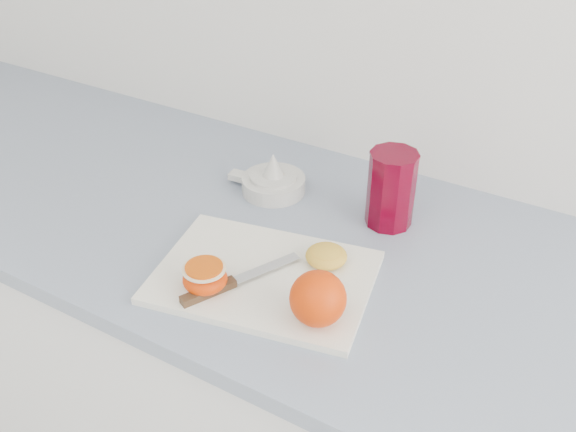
{
  "coord_description": "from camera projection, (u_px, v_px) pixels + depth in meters",
  "views": [
    {
      "loc": [
        0.57,
        0.93,
        1.53
      ],
      "look_at": [
        0.14,
        1.65,
        0.96
      ],
      "focal_mm": 40.0,
      "sensor_mm": 36.0,
      "label": 1
    }
  ],
  "objects": [
    {
      "name": "cutting_board",
      "position": [
        264.0,
        277.0,
        0.99
      ],
      "size": [
        0.37,
        0.29,
        0.01
      ],
      "primitive_type": "cube",
      "rotation": [
        0.0,
        0.0,
        0.2
      ],
      "color": "white",
      "rests_on": "counter"
    },
    {
      "name": "squeezed_shell",
      "position": [
        326.0,
        256.0,
        1.0
      ],
      "size": [
        0.07,
        0.07,
        0.03
      ],
      "color": "gold",
      "rests_on": "cutting_board"
    },
    {
      "name": "half_orange",
      "position": [
        205.0,
        278.0,
        0.95
      ],
      "size": [
        0.07,
        0.07,
        0.04
      ],
      "color": "#E64907",
      "rests_on": "cutting_board"
    },
    {
      "name": "citrus_juicer",
      "position": [
        273.0,
        181.0,
        1.2
      ],
      "size": [
        0.15,
        0.12,
        0.08
      ],
      "color": "white",
      "rests_on": "counter"
    },
    {
      "name": "counter",
      "position": [
        315.0,
        416.0,
        1.32
      ],
      "size": [
        2.55,
        0.64,
        0.89
      ],
      "color": "white",
      "rests_on": "ground"
    },
    {
      "name": "red_tumbler",
      "position": [
        391.0,
        192.0,
        1.09
      ],
      "size": [
        0.08,
        0.08,
        0.14
      ],
      "color": "#5F0014",
      "rests_on": "counter"
    },
    {
      "name": "paring_knife",
      "position": [
        219.0,
        287.0,
        0.95
      ],
      "size": [
        0.11,
        0.19,
        0.01
      ],
      "color": "#4E311F",
      "rests_on": "cutting_board"
    },
    {
      "name": "whole_orange",
      "position": [
        318.0,
        299.0,
        0.88
      ],
      "size": [
        0.08,
        0.08,
        0.08
      ],
      "color": "#E64907",
      "rests_on": "cutting_board"
    }
  ]
}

